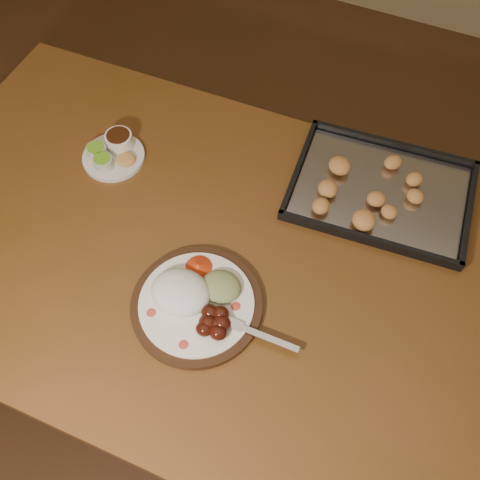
% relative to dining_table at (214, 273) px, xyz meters
% --- Properties ---
extents(ground, '(4.00, 4.00, 0.00)m').
position_rel_dining_table_xyz_m(ground, '(-0.02, 0.08, -0.65)').
color(ground, '#4F2B1B').
rests_on(ground, ground).
extents(dining_table, '(1.52, 0.94, 0.75)m').
position_rel_dining_table_xyz_m(dining_table, '(0.00, 0.00, 0.00)').
color(dining_table, brown).
rests_on(dining_table, ground).
extents(dinner_plate, '(0.36, 0.27, 0.06)m').
position_rel_dining_table_xyz_m(dinner_plate, '(0.03, -0.13, 0.12)').
color(dinner_plate, black).
rests_on(dinner_plate, dining_table).
extents(condiment_saucer, '(0.15, 0.15, 0.05)m').
position_rel_dining_table_xyz_m(condiment_saucer, '(-0.34, 0.15, 0.12)').
color(condiment_saucer, silver).
rests_on(condiment_saucer, dining_table).
extents(baking_tray, '(0.44, 0.34, 0.04)m').
position_rel_dining_table_xyz_m(baking_tray, '(0.29, 0.31, 0.11)').
color(baking_tray, black).
rests_on(baking_tray, dining_table).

